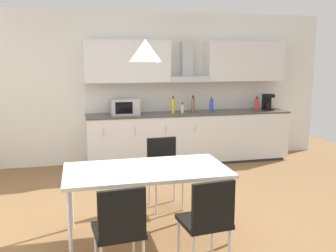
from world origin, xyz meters
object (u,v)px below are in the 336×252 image
Objects in this scene: chair_near_left at (120,225)px; bottle_white at (182,108)px; bottle_red at (257,104)px; pendant_lamp at (145,50)px; microwave at (125,107)px; chair_near_right at (208,216)px; chair_far_right at (164,165)px; bottle_blue at (211,106)px; coffee_maker at (267,102)px; dining_table at (146,172)px; bottle_brown at (193,105)px; bottle_yellow at (173,106)px.

bottle_white is at bearing 66.79° from chair_near_left.
pendant_lamp reaches higher than bottle_red.
microwave reaches higher than bottle_red.
chair_near_right is 2.72× the size of pendant_lamp.
chair_far_right is (0.74, 1.63, 0.00)m from chair_near_left.
bottle_blue is 3.81m from chair_near_right.
pendant_lamp is at bearing 65.69° from chair_near_left.
chair_far_right is at bearing 65.59° from pendant_lamp.
coffee_maker is 0.24m from bottle_red.
pendant_lamp is at bearing -135.86° from coffee_maker.
chair_far_right is at bearing 65.59° from dining_table.
bottle_blue is at bearing -0.89° from bottle_white.
dining_table is at bearing -121.99° from bottle_blue.
bottle_brown reaches higher than chair_far_right.
bottle_red reaches higher than dining_table.
chair_near_right is (-0.98, -3.58, -0.52)m from bottle_brown.
bottle_red is (-0.24, -0.03, -0.04)m from coffee_maker.
bottle_white is 3.89m from chair_near_left.
bottle_red is 2.98m from chair_far_right.
chair_near_left is 1.00× the size of chair_near_right.
bottle_blue reaches higher than chair_near_left.
microwave reaches higher than chair_near_right.
pendant_lamp is at bearing -112.88° from bottle_white.
microwave is at bearing 94.14° from chair_near_right.
bottle_brown is 0.97× the size of bottle_yellow.
bottle_blue is 0.30× the size of chair_far_right.
bottle_yellow reaches higher than microwave.
bottle_white reaches higher than chair_far_right.
chair_near_right is (-2.46, -3.57, -0.54)m from coffee_maker.
bottle_red is 4.65m from chair_near_left.
bottle_red is at bearing -0.10° from bottle_blue.
microwave is 2.61× the size of bottle_white.
chair_near_left and chair_far_right have the same top height.
chair_near_right is at bearing 0.01° from chair_near_left.
bottle_red is 1.41× the size of bottle_white.
pendant_lamp is (-0.97, -2.70, 0.89)m from bottle_yellow.
pendant_lamp is at bearing -116.28° from bottle_brown.
bottle_blue reaches higher than chair_far_right.
coffee_maker is 3.97m from dining_table.
pendant_lamp is at bearing -92.68° from microwave.
chair_far_right is (-2.47, -1.94, -0.54)m from coffee_maker.
chair_near_left is at bearing -110.90° from bottle_yellow.
bottle_brown is 2.25m from chair_far_right.
bottle_brown reaches higher than microwave.
chair_near_right is at bearing -85.86° from microwave.
chair_near_left is 1.79m from chair_far_right.
chair_far_right is 1.67m from pendant_lamp.
chair_near_right is 1.68m from pendant_lamp.
bottle_yellow is 0.98× the size of pendant_lamp.
microwave is at bearing -178.38° from bottle_brown.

